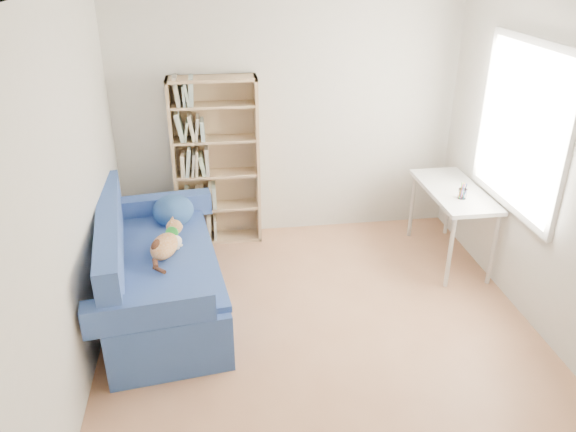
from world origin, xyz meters
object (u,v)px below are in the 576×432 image
object	(u,v)px
sofa	(156,271)
desk	(454,197)
pen_cup	(462,193)
bookshelf	(217,169)

from	to	relation	value
sofa	desk	distance (m)	2.85
pen_cup	sofa	bearing A→B (deg)	-174.84
bookshelf	desk	world-z (taller)	bookshelf
sofa	desk	xyz separation A→B (m)	(2.80, 0.46, 0.31)
bookshelf	desk	size ratio (longest dim) A/B	1.55
pen_cup	bookshelf	bearing A→B (deg)	156.87
sofa	desk	bearing A→B (deg)	2.12
bookshelf	pen_cup	size ratio (longest dim) A/B	11.32
desk	pen_cup	distance (m)	0.26
sofa	desk	world-z (taller)	sofa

